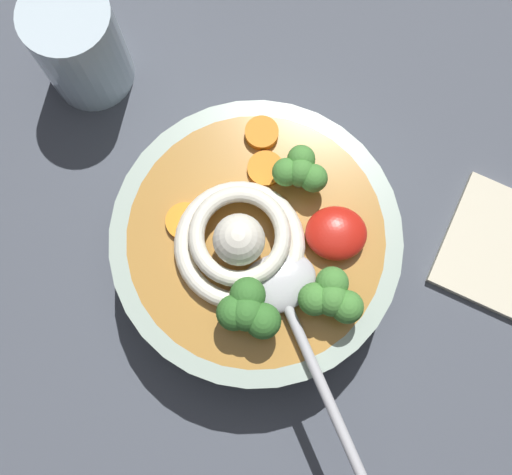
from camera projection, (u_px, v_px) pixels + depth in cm
name	position (u px, v px, depth cm)	size (l,w,h in cm)	color
table_slab	(241.00, 283.00, 56.84)	(101.30, 101.30, 3.73)	#474C56
soup_bowl	(256.00, 246.00, 52.05)	(22.57, 22.57, 6.80)	#9EB2A3
noodle_pile	(240.00, 241.00, 47.38)	(10.88, 10.67, 4.37)	silver
soup_spoon	(285.00, 300.00, 47.02)	(10.71, 16.91, 1.60)	#B7B7BC
chili_sauce_dollop	(336.00, 233.00, 47.84)	(4.64, 4.17, 2.09)	red
broccoli_floret_center	(246.00, 310.00, 45.15)	(5.08, 4.37, 4.02)	#7A9E60
broccoli_floret_beside_noodles	(300.00, 171.00, 47.78)	(4.20, 3.61, 3.32)	#7A9E60
broccoli_floret_front	(331.00, 297.00, 45.52)	(4.73, 4.07, 3.74)	#7A9E60
carrot_slice_beside_chili	(265.00, 169.00, 49.74)	(2.84, 2.84, 0.48)	orange
carrot_slice_near_spoon	(185.00, 221.00, 48.82)	(2.91, 2.91, 0.54)	orange
carrot_slice_left	(290.00, 245.00, 48.43)	(2.19, 2.19, 0.54)	orange
carrot_slice_right	(262.00, 133.00, 50.22)	(2.66, 2.66, 0.75)	orange
drinking_glass	(80.00, 46.00, 54.13)	(7.49, 7.49, 10.06)	silver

